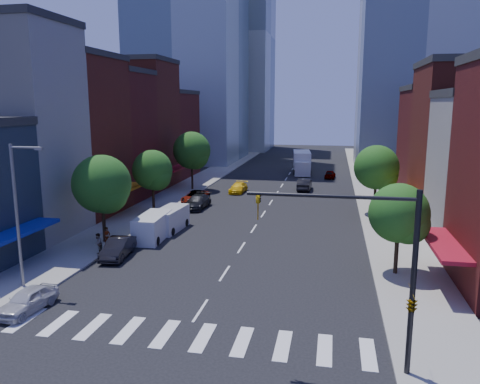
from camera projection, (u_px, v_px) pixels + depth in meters
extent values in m
plane|color=black|center=(200.00, 310.00, 26.47)|extent=(220.00, 220.00, 0.00)
cube|color=gray|center=(194.00, 184.00, 67.40)|extent=(5.00, 120.00, 0.15)
cube|color=gray|center=(373.00, 191.00, 62.58)|extent=(5.00, 120.00, 0.15)
cube|color=silver|center=(184.00, 336.00, 23.58)|extent=(19.00, 3.00, 0.01)
cube|color=beige|center=(4.00, 133.00, 40.41)|extent=(12.00, 8.00, 18.00)
cube|color=#5A1C15|center=(60.00, 138.00, 48.78)|extent=(12.00, 9.00, 16.00)
cube|color=#581616|center=(100.00, 137.00, 57.07)|extent=(12.00, 8.00, 15.00)
cube|color=#5A1C15|center=(129.00, 126.00, 65.07)|extent=(12.00, 9.00, 17.00)
cube|color=#581616|center=(155.00, 136.00, 74.60)|extent=(12.00, 10.00, 13.00)
cube|color=#581616|center=(456.00, 148.00, 53.97)|extent=(12.00, 10.00, 13.00)
cube|color=#9EA5AD|center=(235.00, 36.00, 116.27)|extent=(18.00, 18.00, 56.00)
cylinder|color=black|center=(413.00, 285.00, 19.34)|extent=(0.24, 0.24, 8.00)
cylinder|color=black|center=(330.00, 196.00, 19.34)|extent=(7.00, 0.16, 0.16)
imported|color=gold|center=(259.00, 207.00, 20.03)|extent=(0.22, 0.18, 1.10)
imported|color=gold|center=(412.00, 303.00, 19.49)|extent=(0.48, 2.24, 0.90)
cylinder|color=slate|center=(17.00, 217.00, 28.88)|extent=(0.20, 0.20, 9.00)
cylinder|color=slate|center=(25.00, 148.00, 27.89)|extent=(2.00, 0.14, 0.14)
cube|color=slate|center=(39.00, 149.00, 27.73)|extent=(0.50, 0.25, 0.18)
cylinder|color=black|center=(104.00, 219.00, 38.89)|extent=(0.28, 0.28, 3.92)
sphere|color=#164F17|center=(102.00, 184.00, 38.35)|extent=(4.80, 4.80, 4.80)
sphere|color=#164F17|center=(107.00, 193.00, 38.07)|extent=(3.36, 3.36, 3.36)
cylinder|color=black|center=(153.00, 195.00, 49.52)|extent=(0.28, 0.28, 3.64)
sphere|color=#164F17|center=(152.00, 170.00, 49.01)|extent=(4.20, 4.20, 4.20)
sphere|color=#164F17|center=(157.00, 177.00, 48.73)|extent=(2.94, 2.94, 2.94)
cylinder|color=black|center=(192.00, 174.00, 62.95)|extent=(0.28, 0.28, 4.20)
sphere|color=#164F17|center=(192.00, 150.00, 62.37)|extent=(5.00, 5.00, 5.00)
sphere|color=#164F17|center=(196.00, 156.00, 62.10)|extent=(3.50, 3.50, 3.50)
cylinder|color=black|center=(397.00, 249.00, 31.62)|extent=(0.28, 0.28, 3.36)
sphere|color=#164F17|center=(399.00, 213.00, 31.15)|extent=(4.00, 4.00, 4.00)
sphere|color=#164F17|center=(408.00, 223.00, 30.86)|extent=(2.80, 2.80, 2.80)
cylinder|color=black|center=(375.00, 195.00, 48.91)|extent=(0.28, 0.28, 3.92)
sphere|color=#164F17|center=(376.00, 167.00, 48.36)|extent=(4.60, 4.60, 4.60)
sphere|color=#164F17|center=(382.00, 175.00, 48.09)|extent=(3.22, 3.22, 3.22)
imported|color=#BBBABF|center=(28.00, 300.00, 26.25)|extent=(1.94, 4.04, 1.33)
imported|color=black|center=(118.00, 248.00, 35.51)|extent=(2.08, 4.64, 1.48)
imported|color=#999999|center=(195.00, 197.00, 54.97)|extent=(2.41, 5.20, 1.44)
imported|color=black|center=(197.00, 202.00, 52.18)|extent=(2.30, 5.22, 1.49)
cube|color=silver|center=(153.00, 227.00, 40.26)|extent=(2.29, 5.20, 2.14)
cube|color=black|center=(145.00, 229.00, 38.32)|extent=(1.94, 1.11, 0.92)
cylinder|color=black|center=(136.00, 240.00, 38.84)|extent=(0.29, 0.79, 0.78)
cylinder|color=black|center=(157.00, 241.00, 38.58)|extent=(0.29, 0.79, 0.78)
cylinder|color=black|center=(150.00, 229.00, 42.22)|extent=(0.29, 0.79, 0.78)
cylinder|color=black|center=(169.00, 230.00, 41.95)|extent=(0.29, 0.79, 0.78)
cube|color=silver|center=(170.00, 219.00, 43.15)|extent=(2.27, 5.01, 2.06)
cube|color=black|center=(162.00, 221.00, 41.33)|extent=(1.87, 1.10, 0.88)
cylinder|color=black|center=(154.00, 230.00, 41.92)|extent=(0.29, 0.76, 0.74)
cylinder|color=black|center=(172.00, 232.00, 41.47)|extent=(0.29, 0.76, 0.74)
cylinder|color=black|center=(169.00, 222.00, 45.08)|extent=(0.29, 0.76, 0.74)
cylinder|color=black|center=(186.00, 223.00, 44.63)|extent=(0.29, 0.76, 0.74)
imported|color=yellow|center=(238.00, 188.00, 61.53)|extent=(2.04, 4.52, 1.29)
imported|color=black|center=(304.00, 184.00, 63.23)|extent=(1.79, 4.88, 1.60)
imported|color=#999999|center=(330.00, 174.00, 73.23)|extent=(1.82, 3.87, 1.28)
cube|color=silver|center=(302.00, 162.00, 78.99)|extent=(3.45, 7.60, 3.62)
cube|color=silver|center=(303.00, 169.00, 74.89)|extent=(2.69, 2.28, 2.27)
cylinder|color=black|center=(295.00, 173.00, 76.03)|extent=(0.44, 1.05, 1.02)
cylinder|color=black|center=(310.00, 173.00, 75.79)|extent=(0.44, 1.05, 1.02)
cylinder|color=black|center=(294.00, 168.00, 81.01)|extent=(0.44, 1.05, 1.02)
cylinder|color=black|center=(308.00, 169.00, 80.78)|extent=(0.44, 1.05, 1.02)
imported|color=#999999|center=(107.00, 237.00, 37.47)|extent=(0.58, 0.71, 1.68)
imported|color=#999999|center=(98.00, 243.00, 36.03)|extent=(0.65, 0.80, 1.58)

